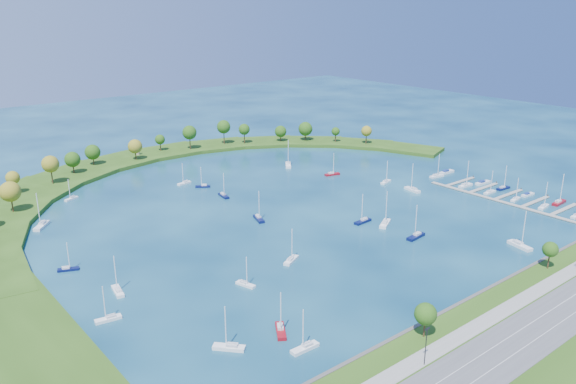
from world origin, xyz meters
TOP-DOWN VIEW (x-y plane):
  - ground at (0.00, 0.00)m, footprint 700.00×700.00m
  - south_shoreline at (0.03, -122.88)m, footprint 420.00×43.10m
  - breakwater at (-46.33, 48.72)m, footprint 286.74×247.64m
  - breakwater_trees at (-17.01, 87.72)m, footprint 239.83×90.49m
  - harbor_tower at (-14.82, 118.53)m, footprint 2.60×2.60m
  - dock_system at (85.30, -61.00)m, footprint 24.28×82.00m
  - moored_boat_0 at (-66.68, -90.00)m, footprint 8.21×2.47m
  - moored_boat_1 at (-100.35, -43.95)m, footprint 7.62×3.16m
  - moored_boat_2 at (11.04, -36.12)m, footprint 8.63×2.98m
  - moored_boat_3 at (-66.48, -79.56)m, footprint 6.63×8.45m
  - moored_boat_4 at (-20.21, -6.74)m, footprint 5.10×9.02m
  - moored_boat_5 at (48.44, 21.76)m, footprint 8.45×4.16m
  - moored_boat_6 at (-14.88, 46.46)m, footprint 6.89×5.62m
  - moored_boat_7 at (-92.47, 41.77)m, footprint 8.57×9.42m
  - moored_boat_8 at (-81.78, -77.44)m, footprint 7.37×7.86m
  - moored_boat_9 at (15.05, -60.22)m, footprint 9.51×3.68m
  - moored_boat_10 at (16.00, -43.72)m, footprint 9.72×7.09m
  - moored_boat_11 at (59.98, -21.93)m, footprint 4.02×9.45m
  - moored_boat_12 at (37.70, -89.89)m, footprint 4.84×10.18m
  - moored_boat_13 at (-91.55, -30.03)m, footprint 3.76×8.56m
  - moored_boat_14 at (59.93, -5.14)m, footprint 7.97×4.00m
  - moored_boat_15 at (-15.03, 27.77)m, footprint 3.44×8.20m
  - moored_boat_16 at (-35.54, -46.47)m, footprint 8.27×5.60m
  - moored_boat_17 at (41.83, 50.02)m, footprint 8.50×9.79m
  - moored_boat_18 at (-58.17, -51.19)m, footprint 3.82×7.17m
  - moored_boat_19 at (-71.26, 68.45)m, footprint 6.90×4.42m
  - moored_boat_20 at (-19.25, 56.91)m, footprint 7.70×3.37m
  - moored_boat_21 at (-98.06, -4.59)m, footprint 7.10×4.51m
  - docked_boat_2 at (85.52, -73.85)m, footprint 8.25×3.47m
  - docked_boat_3 at (96.00, -75.47)m, footprint 9.59×3.29m
  - docked_boat_4 at (85.54, -60.47)m, footprint 7.36×3.12m
  - docked_boat_5 at (95.99, -60.60)m, footprint 7.91×2.55m
  - docked_boat_6 at (85.53, -47.31)m, footprint 7.51×2.18m
  - docked_boat_7 at (96.02, -47.96)m, footprint 8.16×2.94m
  - docked_boat_8 at (85.51, -33.97)m, footprint 8.88×2.58m
  - docked_boat_9 at (95.96, -36.82)m, footprint 9.50×3.05m
  - docked_boat_10 at (87.92, -15.00)m, footprint 8.61×3.46m
  - docked_boat_11 at (97.86, -13.85)m, footprint 9.76×2.73m

SIDE VIEW (x-z plane):
  - ground at x=0.00m, z-range 0.00..0.00m
  - dock_system at x=85.30m, z-range -0.45..1.15m
  - docked_boat_5 at x=95.99m, z-range -0.21..1.38m
  - docked_boat_9 at x=95.96m, z-range -0.25..1.66m
  - docked_boat_11 at x=97.86m, z-range -0.26..1.73m
  - moored_boat_19 at x=-71.26m, z-range -4.08..5.79m
  - moored_boat_21 at x=-98.06m, z-range -4.21..5.93m
  - moored_boat_18 at x=-58.17m, z-range -4.22..5.93m
  - moored_boat_6 at x=-14.88m, z-range -4.30..6.02m
  - docked_boat_4 at x=85.54m, z-range -4.37..6.11m
  - moored_boat_1 at x=-100.35m, z-range -4.56..6.31m
  - moored_boat_20 at x=-19.25m, z-range -4.60..6.35m
  - docked_boat_6 at x=85.53m, z-range -4.62..6.38m
  - moored_boat_14 at x=59.93m, z-range -4.76..6.53m
  - moored_boat_15 at x=-15.03m, z-range -4.94..6.74m
  - docked_boat_7 at x=96.02m, z-range -4.98..6.78m
  - docked_boat_2 at x=85.52m, z-range -4.98..6.78m
  - moored_boat_16 at x=-35.54m, z-range -5.05..6.85m
  - moored_boat_5 at x=48.44m, z-range -5.08..6.89m
  - moored_boat_0 at x=-66.68m, z-range -5.09..6.90m
  - moored_boat_13 at x=-91.55m, z-range -5.17..7.00m
  - docked_boat_10 at x=87.92m, z-range -5.24..7.07m
  - moored_boat_8 at x=-81.78m, z-range -5.28..7.12m
  - moored_boat_2 at x=11.04m, z-range -5.31..7.15m
  - moored_boat_3 at x=-66.48m, z-range -5.34..7.18m
  - moored_boat_4 at x=-20.21m, z-range -5.47..7.32m
  - docked_boat_8 at x=85.51m, z-range -5.57..7.44m
  - moored_boat_11 at x=59.98m, z-range -5.78..7.68m
  - moored_boat_9 at x=15.05m, z-range -5.85..7.76m
  - docked_boat_3 at x=96.00m, z-range -5.97..7.90m
  - moored_boat_10 at x=16.00m, z-range -6.11..8.06m
  - moored_boat_12 at x=37.70m, z-range -6.23..8.20m
  - breakwater at x=-46.33m, z-range -0.01..1.99m
  - moored_boat_7 at x=-92.47m, z-range -6.34..8.32m
  - south_shoreline at x=0.03m, z-range -4.80..6.80m
  - moored_boat_17 at x=41.83m, z-range -6.48..8.49m
  - harbor_tower at x=-14.82m, z-range 2.05..6.62m
  - breakwater_trees at x=-17.01m, z-range 2.90..18.01m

